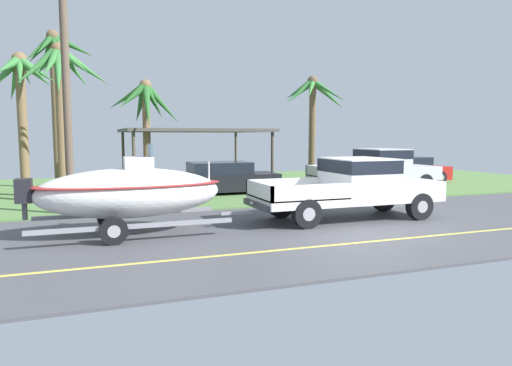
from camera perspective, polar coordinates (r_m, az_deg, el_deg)
ground at (r=20.61m, az=-0.55°, el=-1.10°), size 36.00×22.00×0.11m
pickup_truck_towing at (r=14.23m, az=12.36°, el=-0.19°), size 5.90×2.06×1.82m
boat_on_trailer at (r=12.02m, az=-15.38°, el=-1.12°), size 5.83×2.26×2.28m
parked_pickup_background at (r=21.46m, az=15.19°, el=1.84°), size 6.01×2.12×1.90m
parked_sedan_near at (r=19.65m, az=-4.03°, el=0.55°), size 4.50×1.89×1.38m
parked_sedan_far at (r=25.38m, az=17.96°, el=1.47°), size 4.49×1.83×1.38m
carport_awning at (r=22.90m, az=-7.82°, el=6.30°), size 6.68×5.94×2.80m
palm_tree_near_left at (r=18.36m, az=-23.21°, el=11.79°), size 3.51×2.74×5.81m
palm_tree_near_right at (r=20.96m, az=-27.09°, el=10.58°), size 2.99×3.37×5.78m
palm_tree_mid at (r=20.15m, az=-13.50°, el=8.96°), size 3.08×2.74×4.83m
palm_tree_far_left at (r=23.52m, az=-23.45°, el=13.03°), size 3.15×2.96×7.24m
palm_tree_far_right at (r=24.05m, az=6.98°, el=9.84°), size 3.49×3.23×5.51m
utility_pole at (r=15.44m, az=-22.34°, el=10.52°), size 0.24×1.80×7.41m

